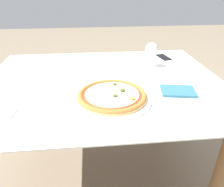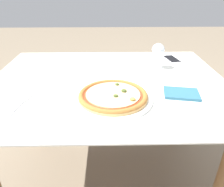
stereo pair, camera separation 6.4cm
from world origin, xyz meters
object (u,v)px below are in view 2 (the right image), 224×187
object	(u,v)px
pizza_plate	(112,96)
cell_phone	(171,59)
dining_table	(107,96)
fork	(20,103)
wine_glass_far_left	(157,51)

from	to	relation	value
pizza_plate	cell_phone	xyz separation A→B (m)	(0.38, 0.50, -0.01)
cell_phone	pizza_plate	bearing A→B (deg)	-127.54
dining_table	pizza_plate	world-z (taller)	pizza_plate
dining_table	cell_phone	bearing A→B (deg)	36.91
fork	cell_phone	size ratio (longest dim) A/B	1.10
fork	wine_glass_far_left	size ratio (longest dim) A/B	1.18
fork	wine_glass_far_left	xyz separation A→B (m)	(0.64, 0.39, 0.10)
dining_table	wine_glass_far_left	bearing A→B (deg)	30.74
dining_table	pizza_plate	bearing A→B (deg)	-83.69
fork	pizza_plate	bearing A→B (deg)	4.13
pizza_plate	fork	xyz separation A→B (m)	(-0.38, -0.03, -0.01)
pizza_plate	wine_glass_far_left	distance (m)	0.45
dining_table	wine_glass_far_left	xyz separation A→B (m)	(0.28, 0.17, 0.19)
dining_table	wine_glass_far_left	size ratio (longest dim) A/B	8.29
pizza_plate	cell_phone	bearing A→B (deg)	52.46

